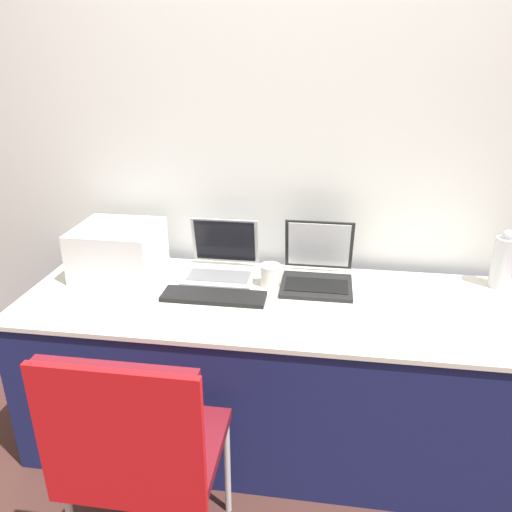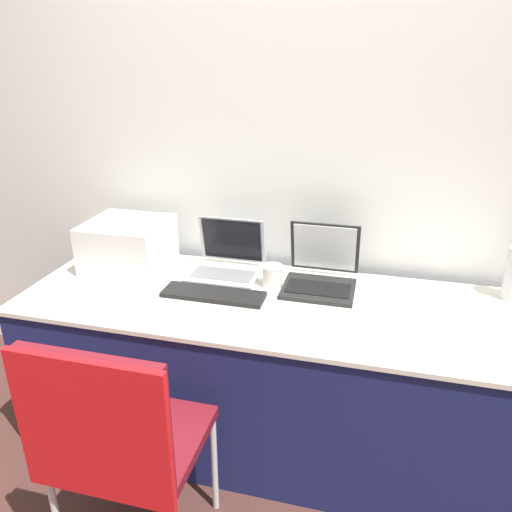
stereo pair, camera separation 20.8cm
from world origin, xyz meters
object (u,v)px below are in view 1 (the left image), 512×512
object	(u,v)px
external_keyboard	(214,296)
coffee_cup	(270,275)
chair	(136,445)
printer	(118,248)
metal_pitcher	(503,261)
laptop_left	(222,263)
laptop_right	(317,271)

from	to	relation	value
external_keyboard	coffee_cup	world-z (taller)	coffee_cup
coffee_cup	chair	world-z (taller)	chair
coffee_cup	external_keyboard	bearing A→B (deg)	-143.17
printer	coffee_cup	world-z (taller)	printer
printer	metal_pitcher	size ratio (longest dim) A/B	1.39
coffee_cup	metal_pitcher	xyz separation A→B (m)	(1.01, 0.14, 0.07)
printer	metal_pitcher	xyz separation A→B (m)	(1.73, 0.11, -0.00)
laptop_left	laptop_right	xyz separation A→B (m)	(0.45, -0.03, 0.00)
laptop_left	external_keyboard	world-z (taller)	laptop_left
laptop_right	metal_pitcher	bearing A→B (deg)	5.36
chair	metal_pitcher	bearing A→B (deg)	38.17
laptop_right	printer	bearing A→B (deg)	-178.08
laptop_left	metal_pitcher	world-z (taller)	metal_pitcher
external_keyboard	metal_pitcher	xyz separation A→B (m)	(1.23, 0.30, 0.11)
laptop_left	chair	xyz separation A→B (m)	(-0.06, -0.98, -0.18)
laptop_right	external_keyboard	bearing A→B (deg)	-152.20
printer	chair	world-z (taller)	printer
laptop_left	chair	bearing A→B (deg)	-93.62
laptop_left	metal_pitcher	bearing A→B (deg)	2.26
printer	laptop_left	xyz separation A→B (m)	(0.48, 0.06, -0.07)
printer	external_keyboard	bearing A→B (deg)	-21.43
laptop_left	printer	bearing A→B (deg)	-173.17
laptop_right	chair	world-z (taller)	laptop_right
laptop_left	chair	distance (m)	1.00
printer	metal_pitcher	world-z (taller)	metal_pitcher
coffee_cup	metal_pitcher	bearing A→B (deg)	7.63
laptop_right	chair	bearing A→B (deg)	-118.00
external_keyboard	metal_pitcher	world-z (taller)	metal_pitcher
external_keyboard	laptop_left	bearing A→B (deg)	94.23
metal_pitcher	chair	bearing A→B (deg)	-141.83
external_keyboard	metal_pitcher	distance (m)	1.27
metal_pitcher	chair	size ratio (longest dim) A/B	0.29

